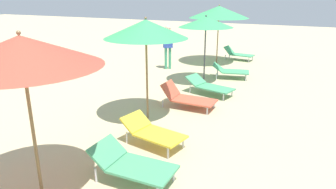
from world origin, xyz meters
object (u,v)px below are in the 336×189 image
(umbrella_farthest, at_px, (219,12))
(lounger_farthest_shoreside, at_px, (238,54))
(lounger_sixth_inland, at_px, (209,86))
(lounger_fifth_inland, at_px, (153,132))
(lounger_fourth_shoreside, at_px, (132,164))
(umbrella_sixth, at_px, (206,22))
(umbrella_fourth, at_px, (21,51))
(person_walking_mid, at_px, (168,42))
(umbrella_fifth, at_px, (146,29))
(lounger_fifth_shoreside, at_px, (187,97))
(lounger_sixth_shoreside, at_px, (230,70))

(umbrella_farthest, height_order, lounger_farthest_shoreside, umbrella_farthest)
(lounger_sixth_inland, height_order, umbrella_farthest, umbrella_farthest)
(lounger_fifth_inland, bearing_deg, lounger_farthest_shoreside, 103.61)
(lounger_fourth_shoreside, xyz_separation_m, umbrella_sixth, (-0.93, 6.20, 1.75))
(umbrella_fourth, xyz_separation_m, lounger_fourth_shoreside, (1.07, 0.92, -1.92))
(lounger_fourth_shoreside, distance_m, umbrella_sixth, 6.51)
(umbrella_fourth, bearing_deg, lounger_fifth_inland, 70.93)
(umbrella_sixth, distance_m, lounger_farthest_shoreside, 4.73)
(lounger_fourth_shoreside, distance_m, lounger_sixth_inland, 5.02)
(person_walking_mid, bearing_deg, umbrella_sixth, 18.78)
(umbrella_fourth, height_order, umbrella_fifth, umbrella_fourth)
(umbrella_fourth, height_order, lounger_fourth_shoreside, umbrella_fourth)
(lounger_fourth_shoreside, distance_m, lounger_farthest_shoreside, 10.61)
(person_walking_mid, bearing_deg, lounger_fourth_shoreside, -16.40)
(umbrella_sixth, bearing_deg, lounger_sixth_inland, -63.54)
(lounger_fifth_inland, bearing_deg, umbrella_fifth, 133.97)
(lounger_farthest_shoreside, bearing_deg, lounger_sixth_inland, -78.27)
(person_walking_mid, bearing_deg, umbrella_fourth, -25.25)
(lounger_fifth_inland, bearing_deg, umbrella_farthest, 108.84)
(lounger_fourth_shoreside, distance_m, person_walking_mid, 8.14)
(lounger_sixth_inland, distance_m, umbrella_farthest, 5.03)
(lounger_fourth_shoreside, bearing_deg, umbrella_sixth, 98.03)
(umbrella_sixth, relative_size, umbrella_farthest, 0.90)
(lounger_fourth_shoreside, distance_m, umbrella_fifth, 3.32)
(lounger_sixth_inland, relative_size, lounger_farthest_shoreside, 1.12)
(umbrella_fifth, distance_m, lounger_fifth_shoreside, 2.31)
(lounger_fourth_shoreside, distance_m, lounger_sixth_shoreside, 7.18)
(umbrella_fourth, height_order, umbrella_farthest, umbrella_farthest)
(umbrella_fourth, relative_size, lounger_farthest_shoreside, 1.79)
(umbrella_fifth, bearing_deg, lounger_fifth_shoreside, 63.27)
(umbrella_fifth, distance_m, lounger_sixth_inland, 3.26)
(lounger_fifth_inland, height_order, lounger_sixth_shoreside, lounger_fifth_inland)
(lounger_fourth_shoreside, xyz_separation_m, lounger_fifth_inland, (-0.31, 1.28, -0.02))
(umbrella_fifth, height_order, umbrella_sixth, umbrella_fifth)
(lounger_fifth_inland, distance_m, lounger_sixth_inland, 3.73)
(lounger_fifth_inland, relative_size, lounger_farthest_shoreside, 1.00)
(lounger_fifth_shoreside, relative_size, person_walking_mid, 0.81)
(umbrella_farthest, bearing_deg, lounger_sixth_inland, -75.66)
(lounger_sixth_shoreside, height_order, umbrella_farthest, umbrella_farthest)
(umbrella_sixth, distance_m, person_walking_mid, 2.63)
(umbrella_fifth, relative_size, lounger_sixth_shoreside, 1.75)
(umbrella_fifth, bearing_deg, lounger_sixth_inland, 73.00)
(umbrella_sixth, relative_size, lounger_farthest_shoreside, 1.64)
(umbrella_sixth, bearing_deg, umbrella_fifth, -92.72)
(lounger_fifth_inland, relative_size, lounger_sixth_inland, 0.89)
(lounger_fifth_shoreside, xyz_separation_m, lounger_sixth_inland, (0.19, 1.36, -0.01))
(umbrella_farthest, bearing_deg, lounger_sixth_shoreside, -62.23)
(lounger_fourth_shoreside, bearing_deg, lounger_fifth_inland, 102.95)
(umbrella_fifth, height_order, person_walking_mid, umbrella_fifth)
(lounger_sixth_shoreside, relative_size, person_walking_mid, 0.80)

